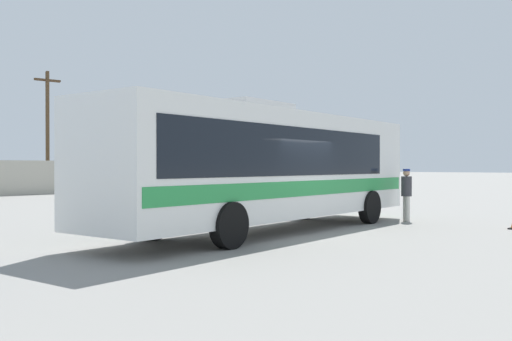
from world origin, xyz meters
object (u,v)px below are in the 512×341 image
at_px(utility_pole_near, 48,129).
at_px(utility_pole_far, 47,130).
at_px(coach_bus_white_green, 268,164).
at_px(attendant_by_bus_door, 406,191).

bearing_deg(utility_pole_near, utility_pole_far, 65.87).
distance_m(coach_bus_white_green, utility_pole_far, 27.97).
height_order(coach_bus_white_green, utility_pole_far, utility_pole_far).
bearing_deg(attendant_by_bus_door, utility_pole_far, 85.03).
bearing_deg(utility_pole_far, utility_pole_near, -114.13).
relative_size(coach_bus_white_green, utility_pole_far, 1.46).
distance_m(utility_pole_near, utility_pole_far, 0.29).
bearing_deg(utility_pole_near, coach_bus_white_green, -106.24).
xyz_separation_m(coach_bus_white_green, utility_pole_far, (7.83, 26.74, 2.46)).
distance_m(coach_bus_white_green, utility_pole_near, 27.69).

